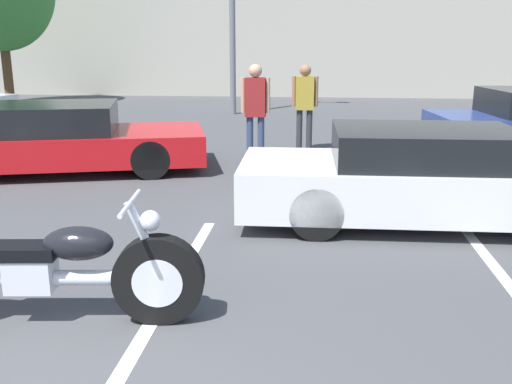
# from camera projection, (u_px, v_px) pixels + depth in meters

# --- Properties ---
(parking_stripe_back) EXTENTS (0.12, 5.85, 0.01)m
(parking_stripe_back) POSITION_uv_depth(u_px,v_px,m) (137.00, 347.00, 4.11)
(parking_stripe_back) COLOR white
(parking_stripe_back) RESTS_ON ground
(far_building) EXTENTS (32.00, 4.20, 4.40)m
(far_building) POSITION_uv_depth(u_px,v_px,m) (279.00, 38.00, 24.56)
(far_building) COLOR #B2AD9E
(far_building) RESTS_ON ground
(motorcycle) EXTENTS (2.42, 0.70, 0.99)m
(motorcycle) POSITION_uv_depth(u_px,v_px,m) (47.00, 272.00, 4.39)
(motorcycle) COLOR black
(motorcycle) RESTS_ON ground
(show_car_hood_open) EXTENTS (4.81, 1.82, 2.12)m
(show_car_hood_open) POSITION_uv_depth(u_px,v_px,m) (440.00, 177.00, 6.86)
(show_car_hood_open) COLOR white
(show_car_hood_open) RESTS_ON ground
(parked_car_mid_row) EXTENTS (5.04, 3.09, 1.14)m
(parked_car_mid_row) POSITION_uv_depth(u_px,v_px,m) (60.00, 139.00, 9.67)
(parked_car_mid_row) COLOR red
(parked_car_mid_row) RESTS_ON ground
(spectator_by_show_car) EXTENTS (0.52, 0.23, 1.72)m
(spectator_by_show_car) POSITION_uv_depth(u_px,v_px,m) (305.00, 100.00, 11.37)
(spectator_by_show_car) COLOR #333338
(spectator_by_show_car) RESTS_ON ground
(spectator_midground) EXTENTS (0.52, 0.23, 1.78)m
(spectator_midground) POSITION_uv_depth(u_px,v_px,m) (255.00, 105.00, 10.06)
(spectator_midground) COLOR #38476B
(spectator_midground) RESTS_ON ground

